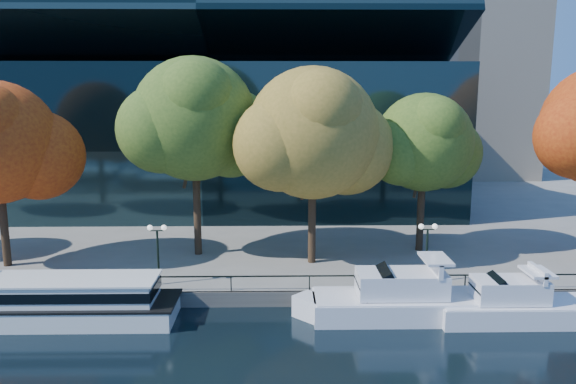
{
  "coord_description": "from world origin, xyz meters",
  "views": [
    {
      "loc": [
        3.03,
        -30.79,
        13.88
      ],
      "look_at": [
        3.71,
        8.0,
        6.5
      ],
      "focal_mm": 35.0,
      "sensor_mm": 36.0,
      "label": 1
    }
  ],
  "objects_px": {
    "tour_boat": "(38,299)",
    "lamp_2": "(427,239)",
    "tree_3": "(315,136)",
    "lamp_1": "(157,241)",
    "cruiser_far": "(509,305)",
    "cruiser_near": "(402,299)",
    "tree_4": "(426,145)",
    "tree_2": "(197,122)"
  },
  "relations": [
    {
      "from": "tour_boat",
      "to": "lamp_2",
      "type": "bearing_deg",
      "value": 8.25
    },
    {
      "from": "tree_3",
      "to": "lamp_1",
      "type": "bearing_deg",
      "value": -156.86
    },
    {
      "from": "cruiser_far",
      "to": "lamp_1",
      "type": "height_order",
      "value": "lamp_1"
    },
    {
      "from": "tour_boat",
      "to": "cruiser_near",
      "type": "xyz_separation_m",
      "value": [
        21.75,
        0.16,
        -0.2
      ]
    },
    {
      "from": "cruiser_far",
      "to": "tree_4",
      "type": "distance_m",
      "value": 14.42
    },
    {
      "from": "tree_2",
      "to": "lamp_2",
      "type": "bearing_deg",
      "value": -23.06
    },
    {
      "from": "tour_boat",
      "to": "cruiser_far",
      "type": "relative_size",
      "value": 1.64
    },
    {
      "from": "tour_boat",
      "to": "tree_2",
      "type": "height_order",
      "value": "tree_2"
    },
    {
      "from": "lamp_1",
      "to": "lamp_2",
      "type": "xyz_separation_m",
      "value": [
        17.61,
        0.0,
        0.0
      ]
    },
    {
      "from": "cruiser_far",
      "to": "tree_2",
      "type": "relative_size",
      "value": 0.69
    },
    {
      "from": "tree_3",
      "to": "lamp_1",
      "type": "distance_m",
      "value": 13.09
    },
    {
      "from": "cruiser_far",
      "to": "tree_3",
      "type": "distance_m",
      "value": 16.76
    },
    {
      "from": "tree_3",
      "to": "cruiser_near",
      "type": "bearing_deg",
      "value": -58.51
    },
    {
      "from": "tree_3",
      "to": "lamp_2",
      "type": "relative_size",
      "value": 3.54
    },
    {
      "from": "tour_boat",
      "to": "tree_4",
      "type": "xyz_separation_m",
      "value": [
        25.66,
        10.97,
        8.04
      ]
    },
    {
      "from": "tour_boat",
      "to": "tree_3",
      "type": "xyz_separation_m",
      "value": [
        16.95,
        7.98,
        8.98
      ]
    },
    {
      "from": "cruiser_near",
      "to": "lamp_2",
      "type": "distance_m",
      "value": 4.93
    },
    {
      "from": "lamp_1",
      "to": "tree_2",
      "type": "bearing_deg",
      "value": 74.89
    },
    {
      "from": "cruiser_far",
      "to": "lamp_1",
      "type": "bearing_deg",
      "value": 169.34
    },
    {
      "from": "cruiser_far",
      "to": "cruiser_near",
      "type": "bearing_deg",
      "value": 173.4
    },
    {
      "from": "tour_boat",
      "to": "lamp_1",
      "type": "relative_size",
      "value": 4.24
    },
    {
      "from": "lamp_1",
      "to": "tree_4",
      "type": "bearing_deg",
      "value": 21.28
    },
    {
      "from": "tree_3",
      "to": "tree_4",
      "type": "bearing_deg",
      "value": 18.98
    },
    {
      "from": "tree_4",
      "to": "lamp_1",
      "type": "distance_m",
      "value": 21.33
    },
    {
      "from": "cruiser_near",
      "to": "tree_3",
      "type": "distance_m",
      "value": 12.98
    },
    {
      "from": "tree_4",
      "to": "cruiser_far",
      "type": "bearing_deg",
      "value": -78.58
    },
    {
      "from": "cruiser_near",
      "to": "tree_4",
      "type": "distance_m",
      "value": 14.15
    },
    {
      "from": "lamp_1",
      "to": "lamp_2",
      "type": "bearing_deg",
      "value": 0.0
    },
    {
      "from": "tree_2",
      "to": "lamp_1",
      "type": "bearing_deg",
      "value": -105.11
    },
    {
      "from": "cruiser_near",
      "to": "lamp_1",
      "type": "bearing_deg",
      "value": 167.72
    },
    {
      "from": "tree_3",
      "to": "lamp_1",
      "type": "height_order",
      "value": "tree_3"
    },
    {
      "from": "cruiser_far",
      "to": "tree_3",
      "type": "relative_size",
      "value": 0.73
    },
    {
      "from": "tree_4",
      "to": "lamp_2",
      "type": "relative_size",
      "value": 3.07
    },
    {
      "from": "tour_boat",
      "to": "tree_4",
      "type": "distance_m",
      "value": 29.04
    },
    {
      "from": "cruiser_near",
      "to": "lamp_2",
      "type": "bearing_deg",
      "value": 55.33
    },
    {
      "from": "cruiser_near",
      "to": "tree_2",
      "type": "relative_size",
      "value": 0.87
    },
    {
      "from": "tour_boat",
      "to": "cruiser_near",
      "type": "bearing_deg",
      "value": 0.41
    },
    {
      "from": "cruiser_far",
      "to": "tree_2",
      "type": "bearing_deg",
      "value": 151.35
    },
    {
      "from": "tour_boat",
      "to": "tree_4",
      "type": "bearing_deg",
      "value": 23.16
    },
    {
      "from": "cruiser_near",
      "to": "tree_2",
      "type": "height_order",
      "value": "tree_2"
    },
    {
      "from": "tree_3",
      "to": "lamp_2",
      "type": "xyz_separation_m",
      "value": [
        7.1,
        -4.49,
        -6.37
      ]
    },
    {
      "from": "cruiser_far",
      "to": "lamp_1",
      "type": "relative_size",
      "value": 2.59
    }
  ]
}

